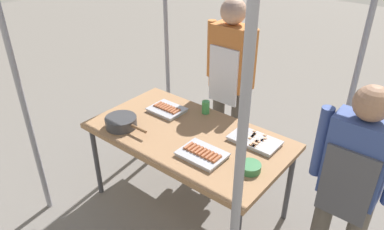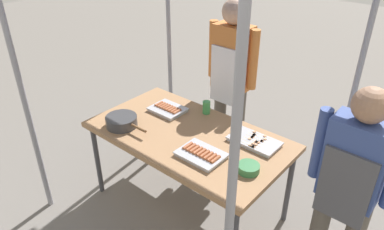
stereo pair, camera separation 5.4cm
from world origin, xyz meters
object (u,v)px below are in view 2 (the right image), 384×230
object	(u,v)px
cooking_wok	(122,121)
condiment_bowl	(249,168)
tray_pork_links	(168,109)
vendor_woman	(231,73)
stall_table	(188,139)
tray_grilled_sausages	(201,154)
customer_nearby	(350,181)
tray_meat_skewers	(254,141)
drink_cup_near_edge	(206,107)

from	to	relation	value
cooking_wok	condiment_bowl	xyz separation A→B (m)	(1.12, 0.17, -0.02)
tray_pork_links	vendor_woman	world-z (taller)	vendor_woman
stall_table	cooking_wok	distance (m)	0.57
tray_grilled_sausages	tray_pork_links	distance (m)	0.73
condiment_bowl	customer_nearby	bearing A→B (deg)	15.93
stall_table	tray_meat_skewers	size ratio (longest dim) A/B	4.16
condiment_bowl	customer_nearby	world-z (taller)	customer_nearby
drink_cup_near_edge	tray_meat_skewers	bearing A→B (deg)	-12.81
vendor_woman	condiment_bowl	bearing A→B (deg)	131.45
customer_nearby	stall_table	bearing A→B (deg)	-176.30
vendor_woman	cooking_wok	bearing A→B (deg)	70.13
stall_table	tray_pork_links	xyz separation A→B (m)	(-0.38, 0.16, 0.07)
stall_table	tray_pork_links	world-z (taller)	tray_pork_links
stall_table	drink_cup_near_edge	world-z (taller)	drink_cup_near_edge
cooking_wok	vendor_woman	world-z (taller)	vendor_woman
tray_grilled_sausages	condiment_bowl	size ratio (longest dim) A/B	2.17
condiment_bowl	drink_cup_near_edge	xyz separation A→B (m)	(-0.72, 0.45, 0.03)
stall_table	customer_nearby	distance (m)	1.25
tray_pork_links	cooking_wok	world-z (taller)	cooking_wok
tray_pork_links	cooking_wok	bearing A→B (deg)	-105.46
tray_meat_skewers	vendor_woman	size ratio (longest dim) A/B	0.23
stall_table	drink_cup_near_edge	bearing A→B (deg)	104.91
customer_nearby	tray_grilled_sausages	bearing A→B (deg)	-165.33
condiment_bowl	drink_cup_near_edge	distance (m)	0.85
tray_meat_skewers	tray_pork_links	bearing A→B (deg)	-175.62
tray_pork_links	drink_cup_near_edge	distance (m)	0.34
cooking_wok	vendor_woman	bearing A→B (deg)	70.13
stall_table	customer_nearby	size ratio (longest dim) A/B	1.06
cooking_wok	tray_grilled_sausages	bearing A→B (deg)	6.77
tray_grilled_sausages	condiment_bowl	distance (m)	0.36
tray_grilled_sausages	drink_cup_near_edge	distance (m)	0.64
tray_pork_links	customer_nearby	bearing A→B (deg)	-2.93
cooking_wok	condiment_bowl	distance (m)	1.13
tray_pork_links	stall_table	bearing A→B (deg)	-23.24
tray_meat_skewers	tray_grilled_sausages	bearing A→B (deg)	-116.95
tray_pork_links	cooking_wok	distance (m)	0.44
tray_meat_skewers	drink_cup_near_edge	xyz separation A→B (m)	(-0.57, 0.13, 0.04)
tray_grilled_sausages	vendor_woman	bearing A→B (deg)	113.21
tray_meat_skewers	vendor_woman	world-z (taller)	vendor_woman
tray_pork_links	tray_grilled_sausages	bearing A→B (deg)	-27.07
stall_table	vendor_woman	world-z (taller)	vendor_woman
tray_grilled_sausages	vendor_woman	world-z (taller)	vendor_woman
tray_meat_skewers	condiment_bowl	world-z (taller)	condiment_bowl
tray_grilled_sausages	customer_nearby	bearing A→B (deg)	14.67
tray_pork_links	drink_cup_near_edge	xyz separation A→B (m)	(0.28, 0.19, 0.04)
customer_nearby	condiment_bowl	bearing A→B (deg)	-164.07
drink_cup_near_edge	tray_grilled_sausages	bearing A→B (deg)	-55.04
vendor_woman	customer_nearby	xyz separation A→B (m)	(1.35, -0.68, -0.11)
drink_cup_near_edge	customer_nearby	world-z (taller)	customer_nearby
tray_grilled_sausages	tray_meat_skewers	distance (m)	0.45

